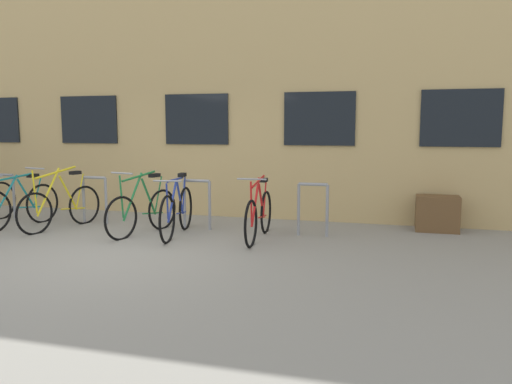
# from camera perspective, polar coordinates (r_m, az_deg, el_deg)

# --- Properties ---
(ground_plane) EXTENTS (42.00, 42.00, 0.00)m
(ground_plane) POSITION_cam_1_polar(r_m,az_deg,el_deg) (7.39, -16.01, -6.64)
(ground_plane) COLOR gray
(storefront_building) EXTENTS (28.00, 5.39, 5.41)m
(storefront_building) POSITION_cam_1_polar(r_m,az_deg,el_deg) (12.58, -1.98, 11.67)
(storefront_building) COLOR tan
(storefront_building) RESTS_ON ground
(bike_rack) EXTENTS (6.51, 0.05, 0.86)m
(bike_rack) POSITION_cam_1_polar(r_m,az_deg,el_deg) (9.15, -12.46, -0.62)
(bike_rack) COLOR gray
(bike_rack) RESTS_ON ground
(bicycle_red) EXTENTS (0.44, 1.77, 1.03)m
(bicycle_red) POSITION_cam_1_polar(r_m,az_deg,el_deg) (7.92, 0.33, -2.57)
(bicycle_red) COLOR black
(bicycle_red) RESTS_ON ground
(bicycle_blue) EXTENTS (0.44, 1.78, 1.01)m
(bicycle_blue) POSITION_cam_1_polar(r_m,az_deg,el_deg) (8.29, -8.88, -2.13)
(bicycle_blue) COLOR black
(bicycle_blue) RESTS_ON ground
(bicycle_yellow) EXTENTS (0.54, 1.73, 1.11)m
(bicycle_yellow) POSITION_cam_1_polar(r_m,az_deg,el_deg) (9.37, -21.10, -1.49)
(bicycle_yellow) COLOR black
(bicycle_yellow) RESTS_ON ground
(bicycle_teal) EXTENTS (0.46, 1.74, 0.98)m
(bicycle_teal) POSITION_cam_1_polar(r_m,az_deg,el_deg) (9.80, -25.12, -1.35)
(bicycle_teal) COLOR black
(bicycle_teal) RESTS_ON ground
(bicycle_green) EXTENTS (0.55, 1.64, 1.07)m
(bicycle_green) POSITION_cam_1_polar(r_m,az_deg,el_deg) (8.51, -12.63, -2.06)
(bicycle_green) COLOR black
(bicycle_green) RESTS_ON ground
(planter_box) EXTENTS (0.70, 0.44, 0.60)m
(planter_box) POSITION_cam_1_polar(r_m,az_deg,el_deg) (9.07, 19.72, -2.29)
(planter_box) COLOR brown
(planter_box) RESTS_ON ground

